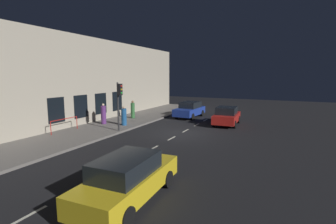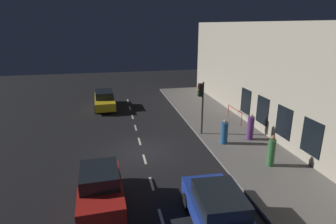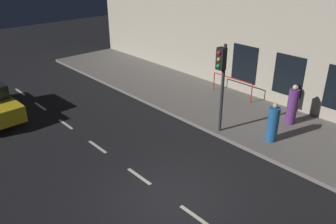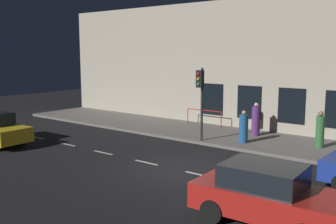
% 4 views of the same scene
% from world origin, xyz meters
% --- Properties ---
extents(ground_plane, '(60.00, 60.00, 0.00)m').
position_xyz_m(ground_plane, '(0.00, 0.00, 0.00)').
color(ground_plane, black).
extents(sidewalk, '(4.50, 32.00, 0.15)m').
position_xyz_m(sidewalk, '(6.25, 0.00, 0.07)').
color(sidewalk, slate).
rests_on(sidewalk, ground).
extents(building_facade, '(0.65, 32.00, 7.53)m').
position_xyz_m(building_facade, '(8.80, -0.00, 3.76)').
color(building_facade, '#B2A893').
rests_on(building_facade, ground).
extents(lane_centre_line, '(0.12, 27.20, 0.01)m').
position_xyz_m(lane_centre_line, '(0.00, -1.00, 0.00)').
color(lane_centre_line, beige).
rests_on(lane_centre_line, ground).
extents(traffic_light, '(0.47, 0.32, 3.60)m').
position_xyz_m(traffic_light, '(4.18, 1.72, 2.70)').
color(traffic_light, '#2D2D30').
rests_on(traffic_light, sidewalk).
extents(parked_car_0, '(2.12, 4.33, 1.58)m').
position_xyz_m(parked_car_0, '(1.97, -7.10, 0.79)').
color(parked_car_0, '#1E389E').
rests_on(parked_car_0, ground).
extents(parked_car_1, '(1.95, 4.63, 1.58)m').
position_xyz_m(parked_car_1, '(-2.23, 9.92, 0.79)').
color(parked_car_1, gold).
rests_on(parked_car_1, ground).
extents(parked_car_2, '(2.03, 3.99, 1.58)m').
position_xyz_m(parked_car_2, '(-2.34, -4.69, 0.79)').
color(parked_car_2, red).
rests_on(parked_car_2, ground).
extents(pedestrian_0, '(0.60, 0.60, 1.58)m').
position_xyz_m(pedestrian_0, '(5.16, -0.15, 0.87)').
color(pedestrian_0, '#1E5189').
rests_on(pedestrian_0, sidewalk).
extents(pedestrian_1, '(0.43, 0.43, 1.75)m').
position_xyz_m(pedestrian_1, '(7.07, 0.12, 0.95)').
color(pedestrian_1, '#5B2D70').
rests_on(pedestrian_1, sidewalk).
extents(pedestrian_2, '(0.54, 0.54, 1.71)m').
position_xyz_m(pedestrian_2, '(6.43, -3.38, 0.94)').
color(pedestrian_2, '#336B38').
rests_on(pedestrian_2, sidewalk).
extents(red_railing, '(0.05, 2.42, 0.97)m').
position_xyz_m(red_railing, '(7.66, 3.74, 0.89)').
color(red_railing, red).
rests_on(red_railing, sidewalk).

